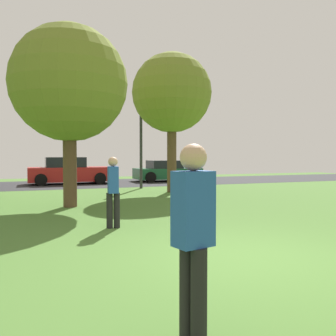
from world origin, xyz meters
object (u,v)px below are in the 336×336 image
object	(u,v)px
person_walking	(113,189)
parked_car_green	(167,171)
street_lamp_post	(141,142)
parked_car_red	(69,172)
oak_tree_center	(69,84)
person_thrower	(193,234)
maple_tree_far	(172,94)

from	to	relation	value
person_walking	parked_car_green	size ratio (longest dim) A/B	0.39
person_walking	street_lamp_post	size ratio (longest dim) A/B	0.35
parked_car_red	street_lamp_post	distance (m)	5.30
person_walking	parked_car_green	bearing A→B (deg)	-18.82
oak_tree_center	person_thrower	xyz separation A→B (m)	(0.11, -8.99, -2.87)
parked_car_red	street_lamp_post	bearing A→B (deg)	-53.25
person_walking	street_lamp_post	world-z (taller)	street_lamp_post
maple_tree_far	oak_tree_center	bearing A→B (deg)	-146.04
person_walking	parked_car_red	distance (m)	13.21
oak_tree_center	person_thrower	size ratio (longest dim) A/B	3.28
person_thrower	parked_car_green	distance (m)	19.69
oak_tree_center	maple_tree_far	bearing A→B (deg)	33.96
maple_tree_far	person_thrower	bearing A→B (deg)	-110.53
maple_tree_far	parked_car_green	bearing A→B (deg)	71.25
oak_tree_center	street_lamp_post	distance (m)	6.82
person_thrower	street_lamp_post	xyz separation A→B (m)	(3.81, 14.36, 1.29)
parked_car_red	parked_car_green	xyz separation A→B (m)	(5.93, 0.10, -0.09)
parked_car_green	street_lamp_post	bearing A→B (deg)	-124.95
person_walking	maple_tree_far	bearing A→B (deg)	-24.26
maple_tree_far	parked_car_red	distance (m)	8.17
oak_tree_center	parked_car_green	size ratio (longest dim) A/B	1.41
person_thrower	street_lamp_post	world-z (taller)	street_lamp_post
person_walking	person_thrower	bearing A→B (deg)	-178.41
person_thrower	parked_car_green	size ratio (longest dim) A/B	0.43
person_thrower	parked_car_red	xyz separation A→B (m)	(0.77, 18.41, -0.27)
oak_tree_center	parked_car_green	distance (m)	12.15
parked_car_red	street_lamp_post	world-z (taller)	street_lamp_post
person_thrower	parked_car_green	world-z (taller)	person_thrower
person_walking	oak_tree_center	bearing A→B (deg)	14.65
street_lamp_post	maple_tree_far	bearing A→B (deg)	-71.83
oak_tree_center	person_thrower	world-z (taller)	oak_tree_center
maple_tree_far	person_thrower	xyz separation A→B (m)	(-4.54, -12.12, -3.34)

